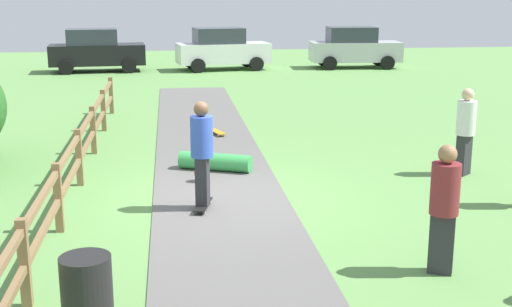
{
  "coord_description": "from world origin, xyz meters",
  "views": [
    {
      "loc": [
        -0.84,
        -11.56,
        3.69
      ],
      "look_at": [
        0.56,
        -0.65,
        1.0
      ],
      "focal_mm": 47.59,
      "sensor_mm": 36.0,
      "label": 1
    }
  ],
  "objects_px": {
    "trash_bin": "(87,296)",
    "parked_car_black": "(96,50)",
    "skateboard_loose": "(217,132)",
    "skater_fallen": "(214,163)",
    "bystander_maroon": "(444,203)",
    "parked_car_silver": "(354,47)",
    "skater_riding": "(202,150)",
    "bystander_white": "(466,128)",
    "parked_car_white": "(222,49)"
  },
  "relations": [
    {
      "from": "bystander_maroon",
      "to": "parked_car_white",
      "type": "distance_m",
      "value": 23.36
    },
    {
      "from": "skater_riding",
      "to": "skateboard_loose",
      "type": "height_order",
      "value": "skater_riding"
    },
    {
      "from": "trash_bin",
      "to": "skater_riding",
      "type": "bearing_deg",
      "value": 70.52
    },
    {
      "from": "trash_bin",
      "to": "skater_riding",
      "type": "relative_size",
      "value": 0.49
    },
    {
      "from": "skater_riding",
      "to": "skater_fallen",
      "type": "distance_m",
      "value": 2.58
    },
    {
      "from": "skater_riding",
      "to": "skateboard_loose",
      "type": "bearing_deg",
      "value": 83.7
    },
    {
      "from": "skateboard_loose",
      "to": "bystander_maroon",
      "type": "height_order",
      "value": "bystander_maroon"
    },
    {
      "from": "trash_bin",
      "to": "skater_riding",
      "type": "height_order",
      "value": "skater_riding"
    },
    {
      "from": "trash_bin",
      "to": "parked_car_white",
      "type": "distance_m",
      "value": 24.67
    },
    {
      "from": "skater_riding",
      "to": "parked_car_silver",
      "type": "height_order",
      "value": "parked_car_silver"
    },
    {
      "from": "parked_car_silver",
      "to": "trash_bin",
      "type": "bearing_deg",
      "value": -111.54
    },
    {
      "from": "parked_car_white",
      "to": "bystander_white",
      "type": "bearing_deg",
      "value": -79.66
    },
    {
      "from": "trash_bin",
      "to": "parked_car_silver",
      "type": "height_order",
      "value": "parked_car_silver"
    },
    {
      "from": "bystander_maroon",
      "to": "parked_car_silver",
      "type": "relative_size",
      "value": 0.41
    },
    {
      "from": "parked_car_white",
      "to": "parked_car_black",
      "type": "distance_m",
      "value": 5.68
    },
    {
      "from": "skateboard_loose",
      "to": "skater_fallen",
      "type": "bearing_deg",
      "value": -94.97
    },
    {
      "from": "bystander_white",
      "to": "parked_car_white",
      "type": "relative_size",
      "value": 0.4
    },
    {
      "from": "bystander_maroon",
      "to": "parked_car_black",
      "type": "height_order",
      "value": "parked_car_black"
    },
    {
      "from": "bystander_maroon",
      "to": "skateboard_loose",
      "type": "bearing_deg",
      "value": 104.45
    },
    {
      "from": "skater_fallen",
      "to": "bystander_white",
      "type": "height_order",
      "value": "bystander_white"
    },
    {
      "from": "trash_bin",
      "to": "parked_car_white",
      "type": "bearing_deg",
      "value": 82.08
    },
    {
      "from": "skateboard_loose",
      "to": "bystander_white",
      "type": "xyz_separation_m",
      "value": [
        4.69,
        -4.43,
        0.89
      ]
    },
    {
      "from": "trash_bin",
      "to": "parked_car_silver",
      "type": "xyz_separation_m",
      "value": [
        9.64,
        24.43,
        0.51
      ]
    },
    {
      "from": "parked_car_black",
      "to": "trash_bin",
      "type": "bearing_deg",
      "value": -84.66
    },
    {
      "from": "bystander_maroon",
      "to": "parked_car_silver",
      "type": "xyz_separation_m",
      "value": [
        5.19,
        23.35,
        -0.01
      ]
    },
    {
      "from": "parked_car_white",
      "to": "parked_car_black",
      "type": "bearing_deg",
      "value": 179.97
    },
    {
      "from": "trash_bin",
      "to": "skater_fallen",
      "type": "bearing_deg",
      "value": 74.51
    },
    {
      "from": "bystander_maroon",
      "to": "parked_car_silver",
      "type": "height_order",
      "value": "parked_car_silver"
    },
    {
      "from": "skater_fallen",
      "to": "parked_car_black",
      "type": "xyz_separation_m",
      "value": [
        -4.1,
        17.89,
        0.76
      ]
    },
    {
      "from": "bystander_white",
      "to": "parked_car_black",
      "type": "height_order",
      "value": "parked_car_black"
    },
    {
      "from": "bystander_white",
      "to": "skateboard_loose",
      "type": "bearing_deg",
      "value": 136.6
    },
    {
      "from": "parked_car_white",
      "to": "parked_car_black",
      "type": "relative_size",
      "value": 1.02
    },
    {
      "from": "skater_riding",
      "to": "parked_car_black",
      "type": "distance_m",
      "value": 20.64
    },
    {
      "from": "parked_car_silver",
      "to": "skater_fallen",
      "type": "bearing_deg",
      "value": -113.63
    },
    {
      "from": "trash_bin",
      "to": "bystander_maroon",
      "type": "height_order",
      "value": "bystander_maroon"
    },
    {
      "from": "parked_car_white",
      "to": "parked_car_silver",
      "type": "bearing_deg",
      "value": 0.09
    },
    {
      "from": "skater_fallen",
      "to": "bystander_white",
      "type": "xyz_separation_m",
      "value": [
        5.0,
        -0.83,
        0.77
      ]
    },
    {
      "from": "bystander_white",
      "to": "parked_car_black",
      "type": "xyz_separation_m",
      "value": [
        -9.1,
        18.72,
        -0.02
      ]
    },
    {
      "from": "trash_bin",
      "to": "skateboard_loose",
      "type": "xyz_separation_m",
      "value": [
        2.13,
        10.14,
        -0.36
      ]
    },
    {
      "from": "skater_riding",
      "to": "parked_car_white",
      "type": "distance_m",
      "value": 20.39
    },
    {
      "from": "skater_fallen",
      "to": "parked_car_black",
      "type": "height_order",
      "value": "parked_car_black"
    },
    {
      "from": "bystander_white",
      "to": "parked_car_white",
      "type": "height_order",
      "value": "parked_car_white"
    },
    {
      "from": "bystander_maroon",
      "to": "parked_car_white",
      "type": "xyz_separation_m",
      "value": [
        -1.06,
        23.34,
        -0.01
      ]
    },
    {
      "from": "skater_fallen",
      "to": "bystander_white",
      "type": "bearing_deg",
      "value": -9.39
    },
    {
      "from": "skateboard_loose",
      "to": "skater_riding",
      "type": "bearing_deg",
      "value": -96.3
    },
    {
      "from": "skater_riding",
      "to": "parked_car_black",
      "type": "xyz_separation_m",
      "value": [
        -3.74,
        20.3,
        -0.1
      ]
    },
    {
      "from": "bystander_white",
      "to": "parked_car_silver",
      "type": "relative_size",
      "value": 0.41
    },
    {
      "from": "trash_bin",
      "to": "parked_car_black",
      "type": "height_order",
      "value": "parked_car_black"
    },
    {
      "from": "trash_bin",
      "to": "bystander_white",
      "type": "bearing_deg",
      "value": 39.98
    },
    {
      "from": "parked_car_black",
      "to": "bystander_white",
      "type": "bearing_deg",
      "value": -64.08
    }
  ]
}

